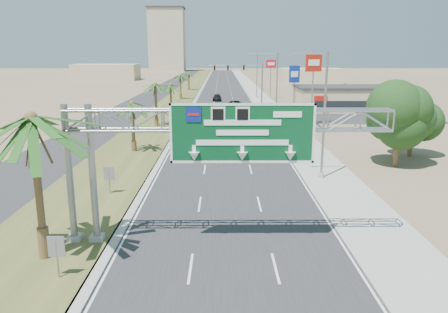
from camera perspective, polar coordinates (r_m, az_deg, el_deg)
name	(u,v)px	position (r m, az deg, el deg)	size (l,w,h in m)	color
road	(223,90)	(122.15, -0.09, 8.65)	(12.00, 300.00, 0.02)	#28282B
sidewalk_right	(254,90)	(122.48, 3.93, 8.65)	(4.00, 300.00, 0.10)	#9E9B93
median_grass	(187,90)	(122.51, -4.83, 8.65)	(7.00, 300.00, 0.12)	#424D22
opposing_road	(162,90)	(123.25, -8.11, 8.57)	(8.00, 300.00, 0.02)	#28282B
sign_gantry	(211,131)	(22.01, -1.71, 3.38)	(16.75, 1.24, 7.50)	gray
palm_near	(31,119)	(21.76, -23.87, 4.46)	(5.70, 5.70, 8.35)	brown
palm_row_b	(132,104)	(44.93, -11.93, 6.68)	(3.99, 3.99, 5.95)	brown
palm_row_c	(155,85)	(60.56, -8.97, 9.16)	(3.99, 3.99, 6.75)	brown
palm_row_d	(171,85)	(78.45, -6.99, 9.21)	(3.99, 3.99, 5.45)	brown
palm_row_e	(180,76)	(97.28, -5.72, 10.41)	(3.99, 3.99, 6.15)	brown
palm_row_f	(189,73)	(122.19, -4.63, 10.82)	(3.99, 3.99, 5.75)	brown
streetlight_near	(322,121)	(35.03, 12.63, 4.51)	(3.27, 0.44, 10.00)	gray
streetlight_mid	(275,90)	(64.44, 6.72, 8.60)	(3.27, 0.44, 10.00)	gray
streetlight_far	(256,77)	(100.19, 4.21, 10.29)	(3.27, 0.44, 10.00)	gray
signal_mast	(251,81)	(84.07, 3.60, 9.84)	(10.28, 0.71, 8.00)	gray
store_building	(348,99)	(81.33, 15.87, 7.24)	(18.00, 10.00, 4.00)	#C9AE88
oak_near	(399,116)	(41.17, 21.92, 4.91)	(4.50, 4.50, 6.80)	brown
oak_far	(413,118)	(46.08, 23.46, 4.67)	(3.50, 3.50, 5.60)	brown
median_signback_a	(56,250)	(20.93, -21.04, -11.29)	(0.75, 0.08, 2.08)	gray
median_signback_b	(109,175)	(31.92, -14.79, -2.41)	(0.75, 0.08, 2.08)	gray
tower_distant	(167,40)	(263.75, -7.44, 14.83)	(20.00, 16.00, 35.00)	tan
building_distant_left	(106,72)	(177.55, -15.11, 10.61)	(24.00, 14.00, 6.00)	#C9AE88
building_distant_right	(310,76)	(154.97, 11.20, 10.31)	(20.00, 12.00, 5.00)	#C9AE88
car_left_lane	(183,140)	(47.31, -5.32, 2.13)	(1.76, 4.37, 1.49)	black
car_mid_lane	(216,109)	(74.07, -1.00, 6.16)	(1.42, 4.08, 1.34)	maroon
car_right_lane	(236,106)	(78.37, 1.54, 6.65)	(2.67, 5.80, 1.61)	gray
car_far	(217,98)	(94.15, -0.91, 7.66)	(1.79, 4.41, 1.28)	black
pole_sign_red_near	(313,68)	(62.17, 11.61, 11.30)	(2.37, 1.06, 10.06)	gray
pole_sign_blue	(294,76)	(80.75, 9.18, 10.34)	(2.00, 0.90, 7.98)	gray
pole_sign_red_far	(271,67)	(98.63, 6.15, 11.52)	(2.22, 0.61, 8.79)	gray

